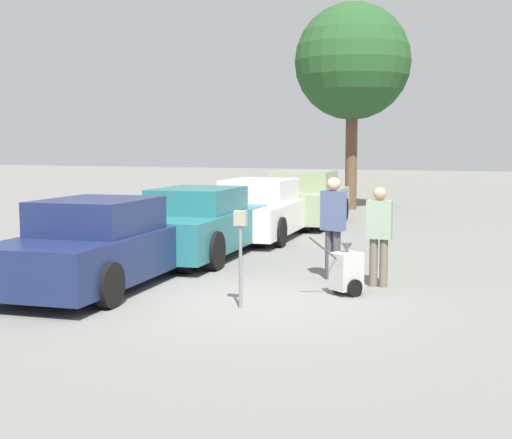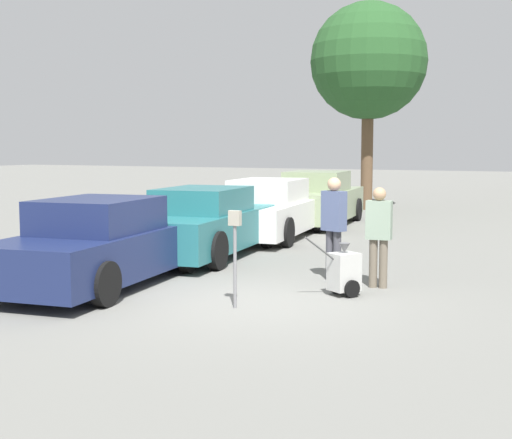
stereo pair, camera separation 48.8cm
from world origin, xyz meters
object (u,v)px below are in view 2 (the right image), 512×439
object	(u,v)px
parked_car_teal	(206,224)
parked_car_sage	(318,200)
parked_car_white	(270,211)
equipment_cart	(344,271)
person_supervisor	(379,231)
parking_meter	(235,241)
parked_car_navy	(103,245)
person_worker	(334,221)

from	to	relation	value
parked_car_teal	parked_car_sage	xyz separation A→B (m)	(-0.00, 6.85, 0.04)
parked_car_teal	parked_car_white	size ratio (longest dim) A/B	1.03
parked_car_teal	equipment_cart	world-z (taller)	parked_car_teal
parked_car_sage	person_supervisor	bearing A→B (deg)	-70.30
parking_meter	parked_car_sage	bearing A→B (deg)	104.43
parked_car_navy	equipment_cart	bearing A→B (deg)	6.62
parking_meter	parked_car_navy	bearing A→B (deg)	168.58
parked_car_sage	person_worker	bearing A→B (deg)	-74.58
parked_car_navy	equipment_cart	xyz separation A→B (m)	(3.99, 0.96, -0.31)
parked_car_sage	equipment_cart	size ratio (longest dim) A/B	5.01
parked_car_sage	person_worker	world-z (taller)	person_worker
parking_meter	person_worker	xyz separation A→B (m)	(0.58, 2.68, 0.05)
parked_car_teal	parking_meter	xyz separation A→B (m)	(2.83, -4.13, 0.29)
person_supervisor	parked_car_navy	bearing A→B (deg)	16.89
person_supervisor	person_worker	bearing A→B (deg)	-24.32
parked_car_sage	parking_meter	xyz separation A→B (m)	(2.83, -10.98, 0.25)
person_supervisor	parked_car_sage	bearing A→B (deg)	-69.28
person_worker	equipment_cart	distance (m)	1.45
parked_car_navy	parked_car_teal	xyz separation A→B (m)	(-0.00, 3.56, 0.01)
parked_car_teal	person_worker	world-z (taller)	person_worker
parked_car_white	parked_car_teal	bearing A→B (deg)	-96.91
parking_meter	person_worker	world-z (taller)	person_worker
parked_car_white	person_supervisor	size ratio (longest dim) A/B	3.02
parked_car_navy	parked_car_white	bearing A→B (deg)	83.09
parking_meter	person_supervisor	distance (m)	2.80
parked_car_navy	person_worker	world-z (taller)	person_worker
parking_meter	person_supervisor	size ratio (longest dim) A/B	0.85
parked_car_white	person_supervisor	bearing A→B (deg)	-56.78
parked_car_navy	parked_car_teal	distance (m)	3.56
parked_car_white	equipment_cart	distance (m)	7.18
parked_car_sage	equipment_cart	distance (m)	10.26
parked_car_white	person_worker	size ratio (longest dim) A/B	2.79
person_worker	person_supervisor	world-z (taller)	person_worker
parked_car_sage	equipment_cart	world-z (taller)	parked_car_sage
parked_car_navy	parked_car_sage	xyz separation A→B (m)	(-0.00, 10.41, 0.06)
parked_car_white	person_supervisor	xyz separation A→B (m)	(4.31, -5.11, 0.26)
parked_car_navy	parked_car_white	xyz separation A→B (m)	(0.00, 6.92, 0.01)
parked_car_navy	parked_car_sage	bearing A→B (deg)	83.10
parked_car_teal	equipment_cart	size ratio (longest dim) A/B	5.28
parked_car_white	equipment_cart	bearing A→B (deg)	-63.12
parked_car_sage	person_supervisor	world-z (taller)	person_supervisor
equipment_cart	parked_car_sage	bearing A→B (deg)	146.10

